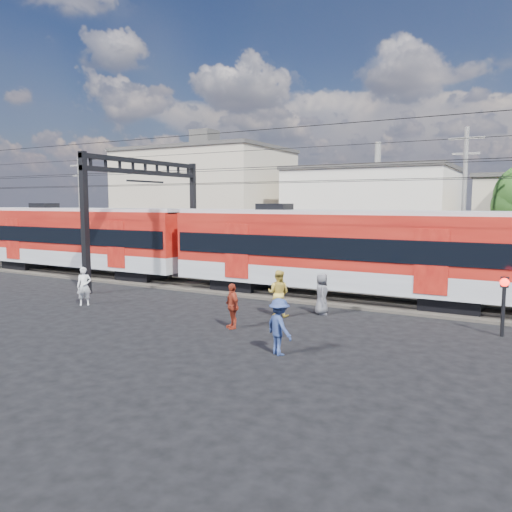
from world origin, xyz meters
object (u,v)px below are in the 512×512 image
object	(u,v)px
commuter_train	(340,249)
crossing_signal	(504,295)
pedestrian_a	(84,286)
pedestrian_c	(279,327)

from	to	relation	value
commuter_train	crossing_signal	bearing A→B (deg)	-25.81
pedestrian_a	pedestrian_c	size ratio (longest dim) A/B	0.99
commuter_train	pedestrian_a	size ratio (longest dim) A/B	29.63
pedestrian_a	crossing_signal	size ratio (longest dim) A/B	0.83
pedestrian_c	commuter_train	bearing A→B (deg)	-51.46
pedestrian_c	crossing_signal	bearing A→B (deg)	-105.66
commuter_train	pedestrian_a	bearing A→B (deg)	-145.54
commuter_train	pedestrian_c	world-z (taller)	commuter_train
crossing_signal	pedestrian_a	bearing A→B (deg)	-169.12
pedestrian_a	pedestrian_c	bearing A→B (deg)	-56.02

